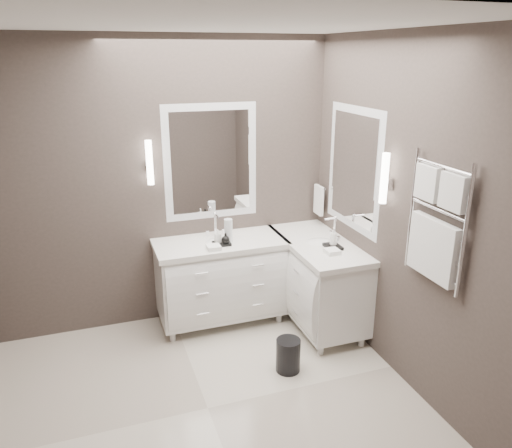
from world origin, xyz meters
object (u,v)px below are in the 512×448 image
object	(u,v)px
vanity_right	(317,277)
waste_bin	(288,355)
towel_ladder	(435,228)
vanity_back	(221,276)

from	to	relation	value
vanity_right	waste_bin	bearing A→B (deg)	-131.13
waste_bin	towel_ladder	bearing A→B (deg)	-39.01
vanity_back	waste_bin	xyz separation A→B (m)	(0.30, -0.98, -0.34)
vanity_back	vanity_right	xyz separation A→B (m)	(0.88, -0.33, 0.00)
vanity_back	vanity_right	bearing A→B (deg)	-20.38
vanity_back	vanity_right	distance (m)	0.93
vanity_back	waste_bin	bearing A→B (deg)	-72.78
towel_ladder	waste_bin	size ratio (longest dim) A/B	3.14
vanity_back	towel_ladder	xyz separation A→B (m)	(1.10, -1.63, 0.91)
vanity_back	vanity_right	world-z (taller)	same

